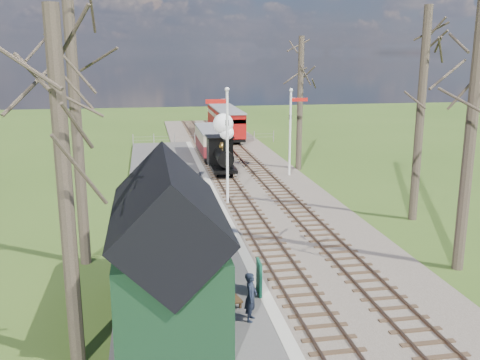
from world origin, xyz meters
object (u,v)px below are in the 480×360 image
object	(u,v)px
semaphore_near	(226,138)
red_carriage_b	(221,118)
semaphore_far	(291,126)
red_carriage_a	(230,125)
locomotive	(222,148)
person	(251,297)
sign_board	(259,277)
coach	(211,141)
bench	(224,290)
station_shed	(169,248)

from	to	relation	value
semaphore_near	red_carriage_b	world-z (taller)	semaphore_near
semaphore_near	semaphore_far	distance (m)	7.91
red_carriage_a	locomotive	bearing A→B (deg)	-101.04
person	sign_board	bearing A→B (deg)	2.21
sign_board	red_carriage_b	bearing A→B (deg)	83.89
coach	semaphore_far	bearing A→B (deg)	-57.98
locomotive	sign_board	distance (m)	18.22
coach	bench	distance (m)	24.72
station_shed	locomotive	xyz separation A→B (m)	(4.29, 18.94, -0.38)
person	red_carriage_b	bearing A→B (deg)	15.31
semaphore_near	coach	xyz separation A→B (m)	(0.77, 12.99, -2.23)
red_carriage_a	sign_board	distance (m)	31.78
locomotive	sign_board	world-z (taller)	locomotive
semaphore_near	bench	world-z (taller)	semaphore_near
coach	red_carriage_a	world-z (taller)	red_carriage_a
red_carriage_b	semaphore_near	bearing A→B (deg)	-97.43
semaphore_near	person	bearing A→B (deg)	-95.37
locomotive	person	size ratio (longest dim) A/B	2.72
station_shed	red_carriage_b	bearing A→B (deg)	79.67
semaphore_near	sign_board	size ratio (longest dim) A/B	5.53
station_shed	semaphore_near	size ratio (longest dim) A/B	1.01
red_carriage_a	sign_board	xyz separation A→B (m)	(-3.96, -31.52, -0.82)
locomotive	red_carriage_b	world-z (taller)	locomotive
semaphore_near	coach	distance (m)	13.21
coach	locomotive	bearing A→B (deg)	-90.11
bench	person	distance (m)	1.51
locomotive	person	bearing A→B (deg)	-95.67
locomotive	red_carriage_a	distance (m)	13.64
sign_board	bench	world-z (taller)	sign_board
semaphore_far	person	distance (m)	20.11
locomotive	coach	size ratio (longest dim) A/B	0.63
person	semaphore_far	bearing A→B (deg)	3.49
locomotive	sign_board	size ratio (longest dim) A/B	3.60
semaphore_far	coach	distance (m)	8.48
semaphore_near	sign_board	distance (m)	11.57
coach	semaphore_near	bearing A→B (deg)	-93.39
station_shed	sign_board	distance (m)	3.39
red_carriage_b	person	bearing A→B (deg)	-96.75
station_shed	person	world-z (taller)	station_shed
semaphore_far	coach	size ratio (longest dim) A/B	0.88
coach	red_carriage_b	xyz separation A→B (m)	(2.60, 12.83, 0.19)
station_shed	person	distance (m)	2.82
red_carriage_b	station_shed	bearing A→B (deg)	-100.33
semaphore_near	red_carriage_b	xyz separation A→B (m)	(3.37, 25.82, -2.04)
semaphore_far	bench	size ratio (longest dim) A/B	3.74
bench	semaphore_far	bearing A→B (deg)	68.44
red_carriage_b	sign_board	size ratio (longest dim) A/B	4.83
red_carriage_a	semaphore_near	bearing A→B (deg)	-99.41
bench	red_carriage_a	bearing A→B (deg)	80.79
coach	sign_board	xyz separation A→B (m)	(-1.36, -24.19, -0.63)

